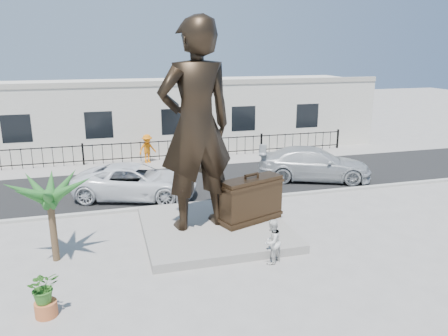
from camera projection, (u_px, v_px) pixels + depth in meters
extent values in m
plane|color=#9E9991|center=(240.00, 247.00, 15.01)|extent=(100.00, 100.00, 0.00)
cube|color=black|center=(193.00, 181.00, 22.44)|extent=(40.00, 7.00, 0.01)
cube|color=#A5A399|center=(209.00, 202.00, 19.18)|extent=(40.00, 0.25, 0.12)
cube|color=#9E9991|center=(179.00, 162.00, 26.15)|extent=(40.00, 2.50, 0.02)
cube|color=gray|center=(215.00, 228.00, 16.24)|extent=(5.20, 5.20, 0.30)
cube|color=black|center=(177.00, 149.00, 26.74)|extent=(22.00, 0.10, 1.20)
cube|color=silver|center=(166.00, 114.00, 30.21)|extent=(28.00, 7.00, 4.40)
imported|color=black|center=(196.00, 126.00, 15.14)|extent=(2.95, 2.20, 7.39)
cube|color=#332315|center=(251.00, 200.00, 16.26)|extent=(2.53, 1.56, 1.70)
imported|color=white|center=(272.00, 242.00, 13.75)|extent=(0.90, 0.86, 1.46)
imported|color=white|center=(136.00, 181.00, 19.78)|extent=(6.02, 4.15, 1.53)
imported|color=#ADB0B2|center=(314.00, 164.00, 22.52)|extent=(6.17, 4.24, 1.66)
imported|color=orange|center=(147.00, 149.00, 25.71)|extent=(1.26, 1.03, 1.70)
cylinder|color=#BE6032|center=(46.00, 309.00, 11.13)|extent=(0.56, 0.56, 0.40)
imported|color=#346E24|center=(43.00, 287.00, 10.97)|extent=(0.91, 0.84, 0.85)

